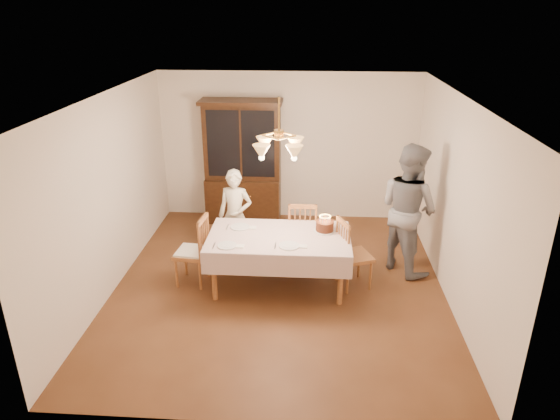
# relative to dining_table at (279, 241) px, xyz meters

# --- Properties ---
(ground) EXTENTS (5.00, 5.00, 0.00)m
(ground) POSITION_rel_dining_table_xyz_m (0.00, 0.00, -0.68)
(ground) COLOR #512D17
(ground) RESTS_ON ground
(room_shell) EXTENTS (5.00, 5.00, 5.00)m
(room_shell) POSITION_rel_dining_table_xyz_m (0.00, 0.00, 0.90)
(room_shell) COLOR white
(room_shell) RESTS_ON ground
(dining_table) EXTENTS (1.90, 1.10, 0.76)m
(dining_table) POSITION_rel_dining_table_xyz_m (0.00, 0.00, 0.00)
(dining_table) COLOR #94552B
(dining_table) RESTS_ON ground
(china_hutch) EXTENTS (1.38, 0.54, 2.16)m
(china_hutch) POSITION_rel_dining_table_xyz_m (-0.79, 2.25, 0.36)
(china_hutch) COLOR black
(china_hutch) RESTS_ON ground
(chair_far_side) EXTENTS (0.44, 0.42, 1.00)m
(chair_far_side) POSITION_rel_dining_table_xyz_m (0.30, 0.72, -0.24)
(chair_far_side) COLOR #94552B
(chair_far_side) RESTS_ON ground
(chair_left_end) EXTENTS (0.47, 0.48, 1.00)m
(chair_left_end) POSITION_rel_dining_table_xyz_m (-1.20, 0.01, -0.23)
(chair_left_end) COLOR #94552B
(chair_left_end) RESTS_ON ground
(chair_right_end) EXTENTS (0.55, 0.56, 1.00)m
(chair_right_end) POSITION_rel_dining_table_xyz_m (1.01, 0.07, -0.24)
(chair_right_end) COLOR #94552B
(chair_right_end) RESTS_ON ground
(elderly_woman) EXTENTS (0.55, 0.40, 1.41)m
(elderly_woman) POSITION_rel_dining_table_xyz_m (-0.71, 0.77, 0.02)
(elderly_woman) COLOR beige
(elderly_woman) RESTS_ON ground
(adult_in_grey) EXTENTS (1.12, 1.16, 1.89)m
(adult_in_grey) POSITION_rel_dining_table_xyz_m (1.79, 0.62, 0.26)
(adult_in_grey) COLOR slate
(adult_in_grey) RESTS_ON ground
(birthday_cake) EXTENTS (0.30, 0.30, 0.23)m
(birthday_cake) POSITION_rel_dining_table_xyz_m (0.61, 0.19, 0.15)
(birthday_cake) COLOR white
(birthday_cake) RESTS_ON dining_table
(place_setting_near_left) EXTENTS (0.40, 0.25, 0.02)m
(place_setting_near_left) POSITION_rel_dining_table_xyz_m (-0.63, -0.35, 0.08)
(place_setting_near_left) COLOR white
(place_setting_near_left) RESTS_ON dining_table
(place_setting_near_right) EXTENTS (0.42, 0.27, 0.02)m
(place_setting_near_right) POSITION_rel_dining_table_xyz_m (0.16, -0.30, 0.08)
(place_setting_near_right) COLOR white
(place_setting_near_right) RESTS_ON dining_table
(place_setting_far_left) EXTENTS (0.41, 0.26, 0.02)m
(place_setting_far_left) POSITION_rel_dining_table_xyz_m (-0.55, 0.23, 0.08)
(place_setting_far_left) COLOR white
(place_setting_far_left) RESTS_ON dining_table
(chandelier) EXTENTS (0.62, 0.62, 0.73)m
(chandelier) POSITION_rel_dining_table_xyz_m (-0.00, -0.00, 1.29)
(chandelier) COLOR #BF8C3F
(chandelier) RESTS_ON ground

